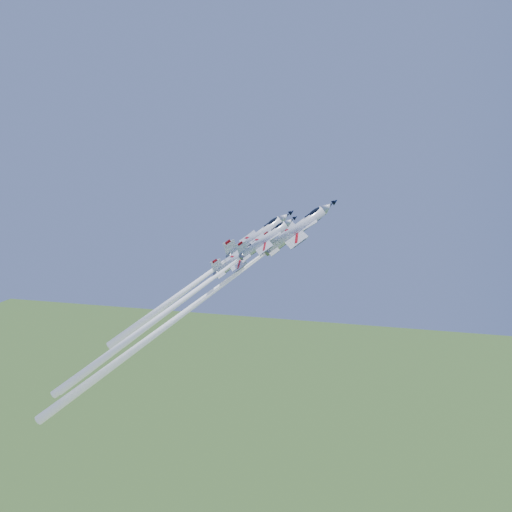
% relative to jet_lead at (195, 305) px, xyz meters
% --- Properties ---
extents(jet_lead, '(50.69, 28.83, 52.10)m').
position_rel_jet_lead_xyz_m(jet_lead, '(0.00, 0.00, 0.00)').
color(jet_lead, white).
extents(jet_left, '(35.04, 19.93, 34.41)m').
position_rel_jet_lead_xyz_m(jet_left, '(-1.03, 10.06, 4.10)').
color(jet_left, white).
extents(jet_right, '(38.54, 21.92, 39.64)m').
position_rel_jet_lead_xyz_m(jet_right, '(-0.36, -5.02, 2.35)').
color(jet_right, white).
extents(jet_slot, '(36.93, 21.00, 37.63)m').
position_rel_jet_lead_xyz_m(jet_slot, '(-4.60, -2.99, -0.61)').
color(jet_slot, white).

